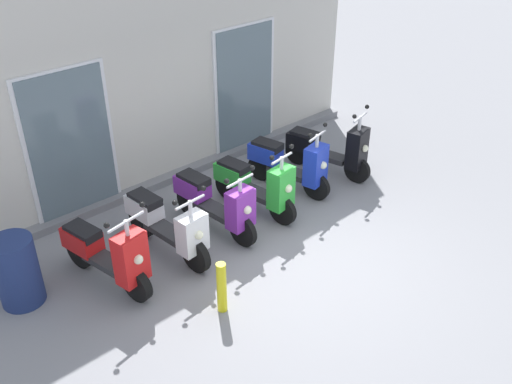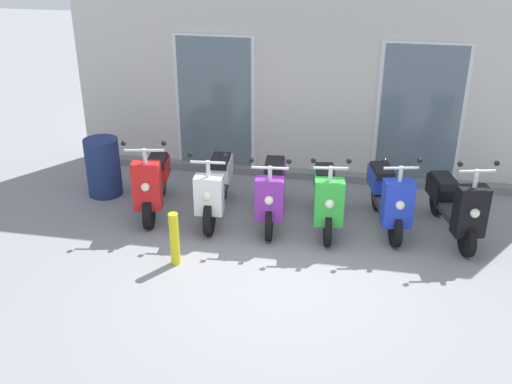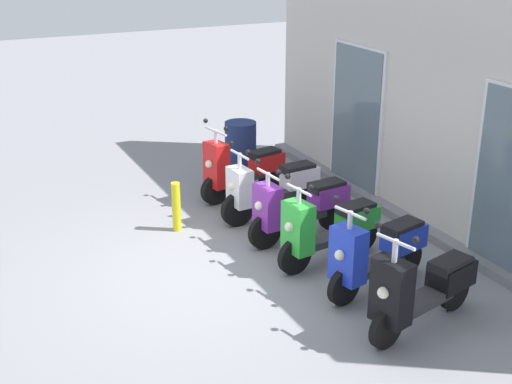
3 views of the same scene
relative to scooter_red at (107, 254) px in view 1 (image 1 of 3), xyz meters
The scene contains 10 objects.
ground_plane 2.54m from the scooter_red, 31.20° to the right, with size 40.00×40.00×0.00m, color gray.
storefront_facade 3.25m from the scooter_red, 41.63° to the left, with size 8.03×0.50×4.18m.
scooter_red is the anchor object (origin of this frame).
scooter_white 0.93m from the scooter_red, ahead, with size 0.53×1.64×1.18m.
scooter_purple 1.75m from the scooter_red, ahead, with size 0.55×1.60×1.16m.
scooter_green 2.51m from the scooter_red, ahead, with size 0.58×1.55×1.22m.
scooter_blue 3.35m from the scooter_red, ahead, with size 0.67×1.51×1.23m.
scooter_black 4.23m from the scooter_red, ahead, with size 0.71×1.57×1.29m.
curb_bollard 1.54m from the scooter_red, 60.69° to the right, with size 0.12×0.12×0.70m, color yellow.
trash_bin 1.07m from the scooter_red, 155.89° to the left, with size 0.53×0.53×0.91m, color navy.
Camera 1 is at (-4.57, -4.21, 4.87)m, focal length 40.36 mm.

